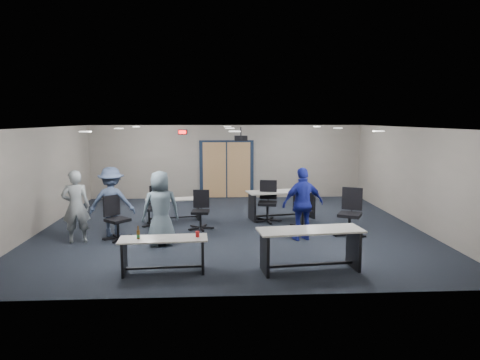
{
  "coord_description": "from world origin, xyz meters",
  "views": [
    {
      "loc": [
        -0.38,
        -11.26,
        2.92
      ],
      "look_at": [
        0.23,
        -0.3,
        1.35
      ],
      "focal_mm": 32.0,
      "sensor_mm": 36.0,
      "label": 1
    }
  ],
  "objects": [
    {
      "name": "person_gray",
      "position": [
        -3.7,
        -1.17,
        0.87
      ],
      "size": [
        0.71,
        0.54,
        1.75
      ],
      "primitive_type": "imported",
      "rotation": [
        0.0,
        0.0,
        3.34
      ],
      "color": "gray",
      "rests_on": "floor"
    },
    {
      "name": "chair_loose_left",
      "position": [
        -2.79,
        -0.99,
        0.54
      ],
      "size": [
        0.96,
        0.96,
        1.08
      ],
      "primitive_type": null,
      "rotation": [
        0.0,
        0.0,
        0.83
      ],
      "color": "black",
      "rests_on": "floor"
    },
    {
      "name": "chair_back_c",
      "position": [
        1.07,
        0.64,
        0.59
      ],
      "size": [
        0.87,
        0.87,
        1.17
      ],
      "primitive_type": null,
      "rotation": [
        0.0,
        0.0,
        -0.2
      ],
      "color": "black",
      "rests_on": "floor"
    },
    {
      "name": "ceiling_projector",
      "position": [
        0.3,
        0.5,
        2.4
      ],
      "size": [
        0.35,
        0.32,
        0.37
      ],
      "color": "black",
      "rests_on": "ceiling"
    },
    {
      "name": "person_plaid",
      "position": [
        -1.67,
        -1.5,
        0.88
      ],
      "size": [
        0.97,
        0.76,
        1.75
      ],
      "primitive_type": "imported",
      "rotation": [
        0.0,
        0.0,
        3.41
      ],
      "color": "slate",
      "rests_on": "floor"
    },
    {
      "name": "double_door",
      "position": [
        0.0,
        4.46,
        1.05
      ],
      "size": [
        2.0,
        0.07,
        2.2
      ],
      "color": "#101D32",
      "rests_on": "back_wall"
    },
    {
      "name": "table_front_left",
      "position": [
        -1.4,
        -3.31,
        0.47
      ],
      "size": [
        1.7,
        0.65,
        0.93
      ],
      "rotation": [
        0.0,
        0.0,
        0.06
      ],
      "color": "beige",
      "rests_on": "floor"
    },
    {
      "name": "left_wall",
      "position": [
        -5.0,
        0.0,
        1.35
      ],
      "size": [
        0.04,
        9.0,
        2.7
      ],
      "primitive_type": "cube",
      "color": "gray",
      "rests_on": "floor"
    },
    {
      "name": "person_navy",
      "position": [
        1.71,
        -1.22,
        0.89
      ],
      "size": [
        1.11,
        0.64,
        1.77
      ],
      "primitive_type": "imported",
      "rotation": [
        0.0,
        0.0,
        3.36
      ],
      "color": "navy",
      "rests_on": "floor"
    },
    {
      "name": "chair_back_a",
      "position": [
        -2.05,
        0.27,
        0.54
      ],
      "size": [
        0.8,
        0.8,
        1.09
      ],
      "primitive_type": null,
      "rotation": [
        0.0,
        0.0,
        -0.19
      ],
      "color": "black",
      "rests_on": "floor"
    },
    {
      "name": "ceiling_can_lights",
      "position": [
        0.0,
        0.25,
        2.67
      ],
      "size": [
        6.24,
        5.74,
        0.02
      ],
      "primitive_type": null,
      "color": "white",
      "rests_on": "ceiling"
    },
    {
      "name": "right_wall",
      "position": [
        5.0,
        0.0,
        1.35
      ],
      "size": [
        0.04,
        9.0,
        2.7
      ],
      "primitive_type": "cube",
      "color": "gray",
      "rests_on": "floor"
    },
    {
      "name": "chair_back_b",
      "position": [
        -0.81,
        -0.09,
        0.52
      ],
      "size": [
        0.7,
        0.7,
        1.03
      ],
      "primitive_type": null,
      "rotation": [
        0.0,
        0.0,
        -0.09
      ],
      "color": "black",
      "rests_on": "floor"
    },
    {
      "name": "table_front_right",
      "position": [
        1.42,
        -3.35,
        0.56
      ],
      "size": [
        2.08,
        0.89,
        0.82
      ],
      "rotation": [
        0.0,
        0.0,
        0.11
      ],
      "color": "beige",
      "rests_on": "floor"
    },
    {
      "name": "exit_sign",
      "position": [
        -1.6,
        4.44,
        2.45
      ],
      "size": [
        0.32,
        0.07,
        0.18
      ],
      "color": "black",
      "rests_on": "back_wall"
    },
    {
      "name": "ceiling",
      "position": [
        0.0,
        0.0,
        2.7
      ],
      "size": [
        10.0,
        9.0,
        0.04
      ],
      "primitive_type": "cube",
      "color": "silver",
      "rests_on": "back_wall"
    },
    {
      "name": "front_wall",
      "position": [
        0.0,
        -4.5,
        1.35
      ],
      "size": [
        10.0,
        0.04,
        2.7
      ],
      "primitive_type": "cube",
      "color": "gray",
      "rests_on": "floor"
    },
    {
      "name": "person_back",
      "position": [
        -3.0,
        -0.6,
        0.87
      ],
      "size": [
        1.15,
        0.69,
        1.74
      ],
      "primitive_type": "imported",
      "rotation": [
        0.0,
        0.0,
        3.18
      ],
      "color": "#405174",
      "rests_on": "floor"
    },
    {
      "name": "chair_back_d",
      "position": [
        1.95,
        -0.02,
        0.49
      ],
      "size": [
        0.71,
        0.71,
        0.99
      ],
      "primitive_type": null,
      "rotation": [
        0.0,
        0.0,
        0.15
      ],
      "color": "black",
      "rests_on": "floor"
    },
    {
      "name": "back_wall",
      "position": [
        0.0,
        4.5,
        1.35
      ],
      "size": [
        10.0,
        0.04,
        2.7
      ],
      "primitive_type": "cube",
      "color": "gray",
      "rests_on": "floor"
    },
    {
      "name": "floor",
      "position": [
        0.0,
        0.0,
        0.0
      ],
      "size": [
        10.0,
        10.0,
        0.0
      ],
      "primitive_type": "plane",
      "color": "black",
      "rests_on": "ground"
    },
    {
      "name": "table_back_left",
      "position": [
        -1.63,
        0.95,
        0.43
      ],
      "size": [
        1.64,
        0.81,
        0.64
      ],
      "rotation": [
        0.0,
        0.0,
        0.19
      ],
      "color": "beige",
      "rests_on": "floor"
    },
    {
      "name": "table_back_right",
      "position": [
        1.54,
        1.01,
        0.57
      ],
      "size": [
        2.14,
        1.08,
        0.83
      ],
      "rotation": [
        0.0,
        0.0,
        0.2
      ],
      "color": "beige",
      "rests_on": "floor"
    },
    {
      "name": "chair_loose_right",
      "position": [
        2.94,
        -1.0,
        0.6
      ],
      "size": [
        1.02,
        1.02,
        1.2
      ],
      "primitive_type": null,
      "rotation": [
        0.0,
        0.0,
        -0.49
      ],
      "color": "black",
      "rests_on": "floor"
    }
  ]
}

